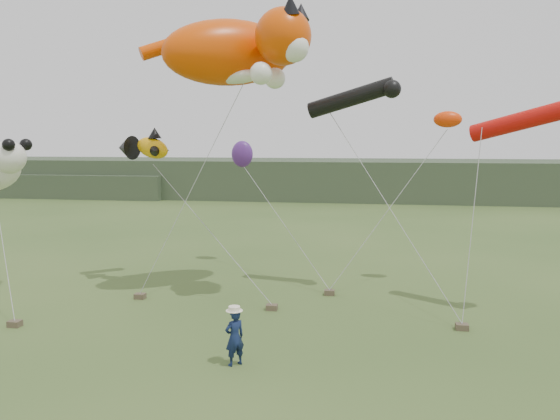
{
  "coord_description": "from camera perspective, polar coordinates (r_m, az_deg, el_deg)",
  "views": [
    {
      "loc": [
        3.22,
        -13.86,
        6.14
      ],
      "look_at": [
        0.53,
        3.0,
        3.94
      ],
      "focal_mm": 35.0,
      "sensor_mm": 36.0,
      "label": 1
    }
  ],
  "objects": [
    {
      "name": "ground",
      "position": [
        15.49,
        -3.83,
        -16.02
      ],
      "size": [
        120.0,
        120.0,
        0.0
      ],
      "primitive_type": "plane",
      "color": "#385123",
      "rests_on": "ground"
    },
    {
      "name": "headland",
      "position": [
        59.04,
        2.88,
        3.24
      ],
      "size": [
        90.0,
        13.0,
        4.0
      ],
      "color": "#2D3D28",
      "rests_on": "ground"
    },
    {
      "name": "festival_attendant",
      "position": [
        15.32,
        -4.76,
        -13.14
      ],
      "size": [
        0.68,
        0.67,
        1.58
      ],
      "primitive_type": "imported",
      "rotation": [
        0.0,
        0.0,
        3.88
      ],
      "color": "#111D42",
      "rests_on": "ground"
    },
    {
      "name": "sandbag_anchors",
      "position": [
        20.07,
        -3.85,
        -10.19
      ],
      "size": [
        14.97,
        5.69,
        0.2
      ],
      "color": "brown",
      "rests_on": "ground"
    },
    {
      "name": "cat_kite",
      "position": [
        21.44,
        -4.13,
        16.3
      ],
      "size": [
        7.24,
        5.45,
        3.11
      ],
      "color": "#E24401",
      "rests_on": "ground"
    },
    {
      "name": "fish_kite",
      "position": [
        23.3,
        -14.16,
        6.39
      ],
      "size": [
        2.76,
        1.79,
        1.4
      ],
      "color": "#E29C09",
      "rests_on": "ground"
    },
    {
      "name": "tube_kites",
      "position": [
        21.16,
        15.75,
        10.35
      ],
      "size": [
        9.48,
        3.87,
        2.48
      ],
      "color": "black",
      "rests_on": "ground"
    },
    {
      "name": "misc_kites",
      "position": [
        25.37,
        2.63,
        6.96
      ],
      "size": [
        10.37,
        3.42,
        2.5
      ],
      "color": "#F23706",
      "rests_on": "ground"
    }
  ]
}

